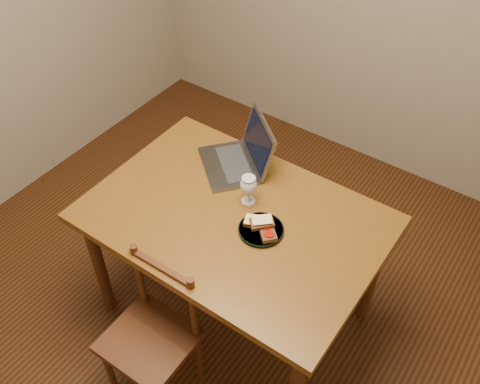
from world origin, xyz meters
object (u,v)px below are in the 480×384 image
Objects in this scene: plate at (261,230)px; laptop at (242,154)px; table at (235,229)px; milk_glass at (248,190)px; chair at (151,331)px.

laptop is at bearing 135.36° from plate.
table is at bearing -21.37° from laptop.
plate is 0.45m from laptop.
plate is 0.20m from milk_glass.
plate is 0.44× the size of laptop.
milk_glass reaches higher than table.
milk_glass is at bearing -9.51° from laptop.
chair is 0.75m from milk_glass.
chair is at bearing -97.21° from table.
table is at bearing 176.74° from plate.
milk_glass reaches higher than plate.
laptop is at bearing 119.18° from table.
table is 0.58m from chair.
milk_glass is (0.07, 0.64, 0.38)m from chair.
laptop reaches higher than plate.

